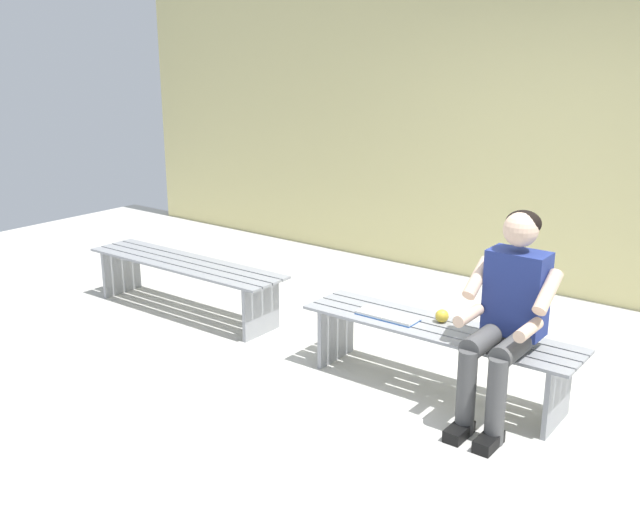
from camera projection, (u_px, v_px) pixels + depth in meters
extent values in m
cube|color=beige|center=(195.00, 398.00, 4.57)|extent=(10.00, 7.00, 0.04)
cube|color=#D1C684|center=(526.00, 121.00, 6.38)|extent=(9.50, 0.24, 3.01)
cube|color=gray|center=(450.00, 320.00, 4.66)|extent=(1.81, 0.12, 0.02)
cube|color=gray|center=(442.00, 325.00, 4.57)|extent=(1.81, 0.12, 0.02)
cube|color=gray|center=(433.00, 330.00, 4.48)|extent=(1.81, 0.12, 0.02)
cube|color=gray|center=(424.00, 336.00, 4.39)|extent=(1.81, 0.12, 0.02)
cube|color=gray|center=(558.00, 394.00, 4.13)|extent=(0.04, 0.40, 0.42)
cube|color=gray|center=(336.00, 332.00, 5.04)|extent=(0.04, 0.40, 0.42)
cube|color=gray|center=(199.00, 258.00, 6.03)|extent=(1.90, 0.12, 0.02)
cube|color=gray|center=(189.00, 261.00, 5.94)|extent=(1.90, 0.12, 0.02)
cube|color=gray|center=(179.00, 264.00, 5.85)|extent=(1.90, 0.12, 0.02)
cube|color=gray|center=(169.00, 268.00, 5.77)|extent=(1.90, 0.12, 0.02)
cube|color=gray|center=(261.00, 309.00, 5.48)|extent=(0.04, 0.40, 0.42)
cube|color=gray|center=(122.00, 270.00, 6.43)|extent=(0.04, 0.40, 0.42)
cube|color=navy|center=(516.00, 293.00, 4.16)|extent=(0.34, 0.20, 0.50)
sphere|color=beige|center=(521.00, 229.00, 4.05)|extent=(0.20, 0.20, 0.20)
ellipsoid|color=black|center=(523.00, 223.00, 4.06)|extent=(0.20, 0.19, 0.15)
cylinder|color=#4C4C4C|center=(514.00, 347.00, 4.03)|extent=(0.13, 0.40, 0.13)
cylinder|color=#4C4C4C|center=(484.00, 340.00, 4.13)|extent=(0.13, 0.40, 0.13)
cylinder|color=#4C4C4C|center=(496.00, 402.00, 3.94)|extent=(0.11, 0.11, 0.51)
cube|color=black|center=(489.00, 442.00, 3.96)|extent=(0.10, 0.22, 0.07)
cylinder|color=#4C4C4C|center=(466.00, 392.00, 4.05)|extent=(0.11, 0.11, 0.51)
cube|color=black|center=(459.00, 431.00, 4.07)|extent=(0.10, 0.22, 0.07)
cylinder|color=beige|center=(548.00, 292.00, 3.96)|extent=(0.08, 0.28, 0.23)
cylinder|color=beige|center=(529.00, 330.00, 3.91)|extent=(0.07, 0.26, 0.07)
cylinder|color=beige|center=(478.00, 278.00, 4.20)|extent=(0.08, 0.28, 0.23)
cylinder|color=beige|center=(469.00, 315.00, 4.11)|extent=(0.07, 0.26, 0.07)
sphere|color=gold|center=(442.00, 316.00, 4.58)|extent=(0.09, 0.09, 0.09)
cube|color=white|center=(401.00, 319.00, 4.61)|extent=(0.20, 0.15, 0.02)
cube|color=white|center=(374.00, 312.00, 4.72)|extent=(0.20, 0.15, 0.02)
cube|color=#1E478C|center=(387.00, 317.00, 4.67)|extent=(0.41, 0.16, 0.01)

